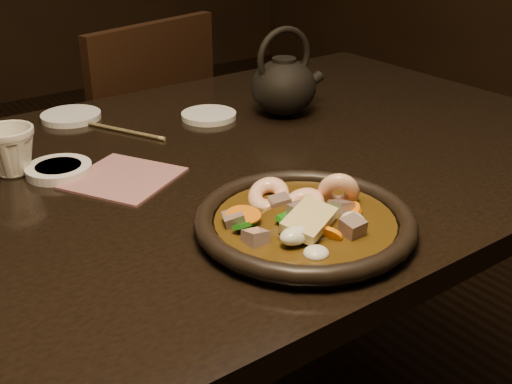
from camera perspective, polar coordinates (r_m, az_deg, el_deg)
table at (r=1.10m, az=-6.46°, el=-1.77°), size 1.60×0.90×0.75m
chair at (r=1.81m, az=-11.00°, el=2.48°), size 0.50×0.50×0.88m
plate at (r=0.87m, az=4.37°, el=-2.72°), size 0.30×0.30×0.03m
stirfry at (r=0.87m, az=4.36°, el=-2.32°), size 0.21×0.22×0.07m
soy_dish at (r=1.10m, az=-17.13°, el=1.92°), size 0.11×0.11×0.01m
saucer_left at (r=1.36m, az=-16.12°, el=6.49°), size 0.12×0.12×0.01m
saucer_right at (r=1.31m, az=-4.22°, el=6.80°), size 0.11×0.11×0.01m
tea_cup at (r=1.11m, az=-21.04°, el=3.57°), size 0.10×0.10×0.09m
chopsticks at (r=1.28m, az=-12.94°, el=5.60°), size 0.12×0.24×0.01m
napkin at (r=1.05m, az=-11.69°, el=1.21°), size 0.21×0.21×0.00m
teapot at (r=1.31m, az=2.50°, el=9.58°), size 0.16×0.13×0.18m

